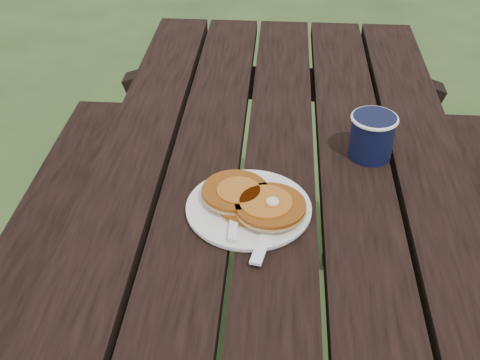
# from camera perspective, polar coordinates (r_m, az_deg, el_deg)

# --- Properties ---
(picnic_table) EXTENTS (1.36, 1.80, 0.75)m
(picnic_table) POSITION_cam_1_polar(r_m,az_deg,el_deg) (1.37, 2.98, -15.31)
(picnic_table) COLOR black
(picnic_table) RESTS_ON ground
(plate) EXTENTS (0.23, 0.23, 0.01)m
(plate) POSITION_cam_1_polar(r_m,az_deg,el_deg) (1.09, 0.83, -2.73)
(plate) COLOR white
(plate) RESTS_ON picnic_table
(pancake_stack) EXTENTS (0.19, 0.16, 0.04)m
(pancake_stack) POSITION_cam_1_polar(r_m,az_deg,el_deg) (1.07, 1.29, -1.98)
(pancake_stack) COLOR #8E4610
(pancake_stack) RESTS_ON plate
(knife) EXTENTS (0.06, 0.18, 0.00)m
(knife) POSITION_cam_1_polar(r_m,az_deg,el_deg) (1.04, 2.70, -4.63)
(knife) COLOR white
(knife) RESTS_ON plate
(fork) EXTENTS (0.03, 0.16, 0.01)m
(fork) POSITION_cam_1_polar(r_m,az_deg,el_deg) (1.05, -0.56, -3.74)
(fork) COLOR white
(fork) RESTS_ON plate
(coffee_cup) EXTENTS (0.09, 0.09, 0.09)m
(coffee_cup) POSITION_cam_1_polar(r_m,az_deg,el_deg) (1.23, 12.44, 4.30)
(coffee_cup) COLOR black
(coffee_cup) RESTS_ON picnic_table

